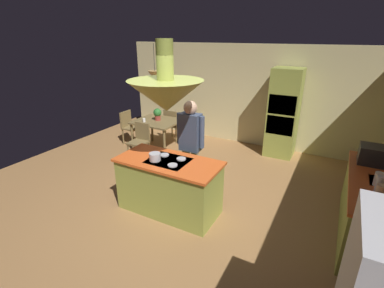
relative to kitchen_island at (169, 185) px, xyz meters
name	(u,v)px	position (x,y,z in m)	size (l,w,h in m)	color
ground	(176,203)	(0.00, 0.20, -0.46)	(8.16, 8.16, 0.00)	#9E7042
wall_back	(244,95)	(0.00, 3.65, 0.81)	(6.80, 0.10, 2.55)	beige
kitchen_island	(169,185)	(0.00, 0.00, 0.00)	(1.67, 0.79, 0.93)	#939E42
counter_run_right	(369,208)	(2.84, 0.80, 0.01)	(0.73, 2.06, 0.91)	#939E42
oven_tower	(283,113)	(1.10, 3.24, 0.58)	(0.66, 0.62, 2.07)	#939E42
dining_table	(157,124)	(-1.70, 2.10, 0.20)	(1.08, 0.95, 0.76)	olive
person_at_island	(190,142)	(0.03, 0.67, 0.54)	(0.53, 0.23, 1.73)	tan
range_hood	(166,94)	(0.00, 0.00, 1.50)	(1.10, 1.10, 1.00)	#939E42
pendant_light_over_table	(155,75)	(-1.70, 2.10, 1.40)	(0.32, 0.32, 0.82)	#E0B266
chair_facing_island	(140,139)	(-1.70, 1.40, 0.04)	(0.40, 0.40, 0.87)	olive
chair_by_back_wall	(172,123)	(-1.70, 2.80, 0.04)	(0.40, 0.40, 0.87)	olive
chair_at_corner	(129,125)	(-2.62, 2.10, 0.04)	(0.40, 0.40, 0.87)	olive
potted_plant_on_table	(157,114)	(-1.71, 2.14, 0.47)	(0.20, 0.20, 0.30)	#99382D
cup_on_table	(144,120)	(-1.92, 1.86, 0.34)	(0.07, 0.07, 0.09)	white
canister_flour	(381,192)	(2.84, 0.30, 0.54)	(0.12, 0.12, 0.19)	#E0B78C
canister_sugar	(380,184)	(2.84, 0.48, 0.56)	(0.10, 0.10, 0.22)	silver
canister_tea	(379,179)	(2.84, 0.66, 0.54)	(0.11, 0.11, 0.19)	silver
microwave_on_counter	(376,155)	(2.84, 1.40, 0.59)	(0.46, 0.36, 0.28)	#232326
cooking_pot_on_cooktop	(155,157)	(-0.16, -0.13, 0.53)	(0.18, 0.18, 0.12)	#B2B2B7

